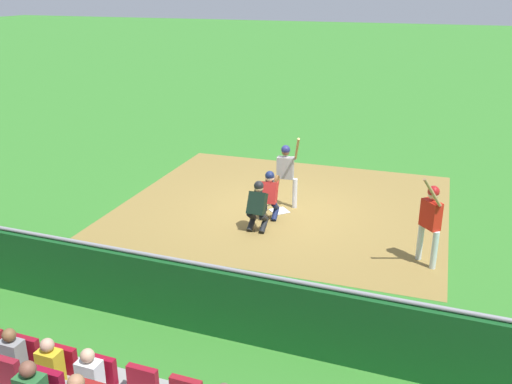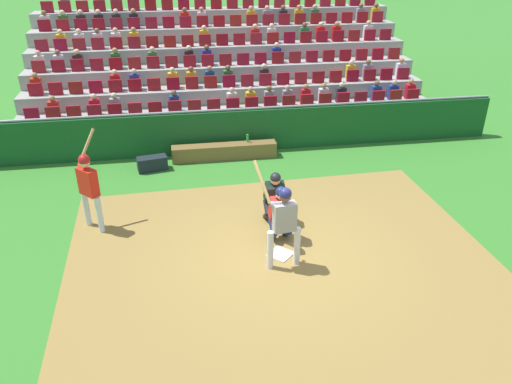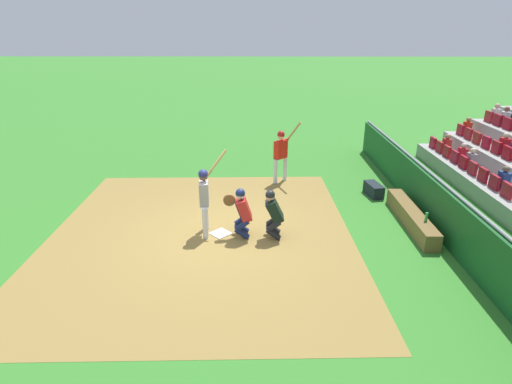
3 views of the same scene
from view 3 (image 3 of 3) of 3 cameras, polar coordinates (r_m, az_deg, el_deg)
The scene contains 11 objects.
ground_plane at distance 10.40m, azimuth -5.07°, elevation -5.95°, with size 160.00×160.00×0.00m, color #357E2A.
infield_dirt_patch at distance 10.46m, azimuth -7.81°, elevation -5.88°, with size 8.58×7.67×0.01m, color olive.
home_plate_marker at distance 10.39m, azimuth -5.07°, elevation -5.87°, with size 0.44×0.44×0.02m, color white.
batter_at_plate at distance 10.03m, azimuth -7.33°, elevation -0.35°, with size 0.88×0.70×2.11m.
catcher_crouching at distance 9.96m, azimuth -2.07°, elevation -2.53°, with size 0.48×0.74×1.31m.
home_plate_umpire at distance 9.93m, azimuth 2.45°, elevation -2.80°, with size 0.46×0.47×1.28m.
dugout_wall at distance 11.06m, azimuth 25.18°, elevation -2.64°, with size 15.70×0.24×1.33m.
dugout_bench at distance 11.52m, azimuth 21.19°, elevation -3.33°, with size 3.03×0.40×0.44m, color brown.
water_bottle_on_bench at distance 10.84m, azimuth 23.09°, elevation -3.27°, with size 0.07×0.07×0.23m, color green.
equipment_duffel_bag at distance 13.19m, azimuth 16.40°, elevation 0.33°, with size 0.80×0.36×0.39m, color black.
on_deck_batter at distance 13.57m, azimuth 3.59°, elevation 5.91°, with size 0.50×0.92×2.14m.
Camera 3 is at (-9.15, -1.02, 4.83)m, focal length 28.10 mm.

